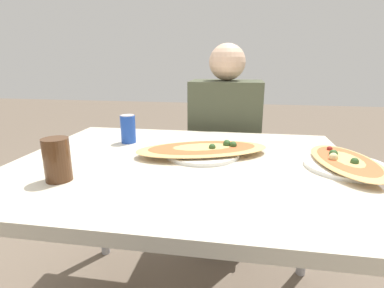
% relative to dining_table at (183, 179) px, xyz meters
% --- Properties ---
extents(dining_table, '(1.23, 0.98, 0.76)m').
position_rel_dining_table_xyz_m(dining_table, '(0.00, 0.00, 0.00)').
color(dining_table, beige).
rests_on(dining_table, ground_plane).
extents(chair_far_seated, '(0.40, 0.40, 0.92)m').
position_rel_dining_table_xyz_m(chair_far_seated, '(0.12, 0.82, -0.19)').
color(chair_far_seated, black).
rests_on(chair_far_seated, ground_plane).
extents(person_seated, '(0.41, 0.29, 1.21)m').
position_rel_dining_table_xyz_m(person_seated, '(0.12, 0.71, 0.02)').
color(person_seated, '#2D2D38').
rests_on(person_seated, ground_plane).
extents(pizza_main, '(0.56, 0.38, 0.05)m').
position_rel_dining_table_xyz_m(pizza_main, '(0.06, 0.09, 0.09)').
color(pizza_main, white).
rests_on(pizza_main, dining_table).
extents(soda_can, '(0.07, 0.07, 0.12)m').
position_rel_dining_table_xyz_m(soda_can, '(-0.29, 0.22, 0.13)').
color(soda_can, '#1E47B2').
rests_on(soda_can, dining_table).
extents(drink_glass, '(0.08, 0.08, 0.13)m').
position_rel_dining_table_xyz_m(drink_glass, '(-0.34, -0.24, 0.14)').
color(drink_glass, '#4C2D19').
rests_on(drink_glass, dining_table).
extents(pizza_second, '(0.28, 0.42, 0.05)m').
position_rel_dining_table_xyz_m(pizza_second, '(0.57, 0.02, 0.09)').
color(pizza_second, white).
rests_on(pizza_second, dining_table).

